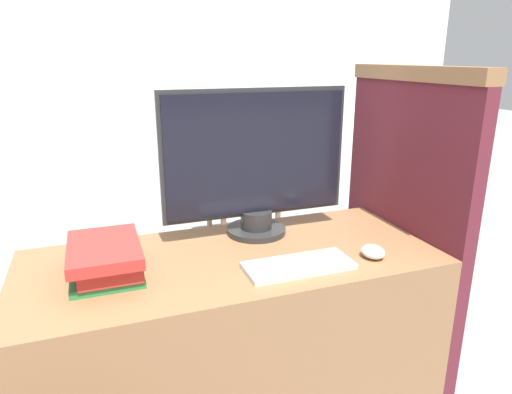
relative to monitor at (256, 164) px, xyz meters
name	(u,v)px	position (x,y,z in m)	size (l,w,h in m)	color
wall_back	(110,53)	(-0.14, 5.85, 0.39)	(12.00, 0.06, 2.80)	white
desk	(234,361)	(-0.14, -0.16, -0.63)	(1.28, 0.55, 0.77)	#8C603D
carrel_divider	(399,248)	(0.53, -0.11, -0.34)	(0.07, 0.65, 1.33)	#5B1E28
monitor	(256,164)	(0.00, 0.00, 0.00)	(0.64, 0.21, 0.50)	#282828
keyboard	(299,266)	(0.02, -0.31, -0.24)	(0.32, 0.13, 0.02)	silver
mouse	(373,252)	(0.27, -0.32, -0.23)	(0.07, 0.08, 0.04)	white
book_stack	(106,258)	(-0.50, -0.16, -0.20)	(0.19, 0.29, 0.10)	#2D7F42
far_chair	(238,182)	(0.43, 1.54, -0.50)	(0.44, 0.44, 0.96)	brown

